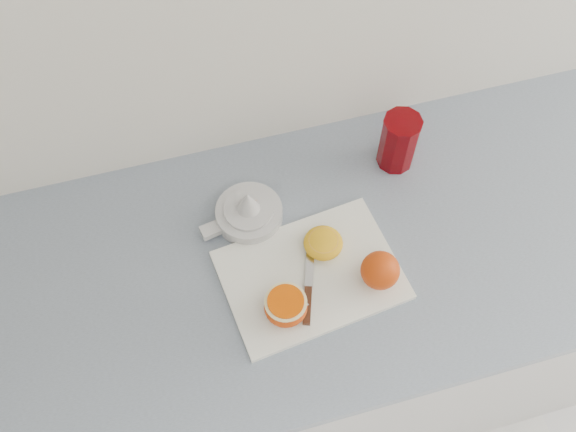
{
  "coord_description": "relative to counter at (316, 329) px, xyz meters",
  "views": [
    {
      "loc": [
        -0.44,
        1.15,
        2.02
      ],
      "look_at": [
        -0.27,
        1.75,
        0.96
      ],
      "focal_mm": 40.0,
      "sensor_mm": 36.0,
      "label": 1
    }
  ],
  "objects": [
    {
      "name": "squeezed_shell",
      "position": [
        -0.01,
        -0.0,
        0.47
      ],
      "size": [
        0.08,
        0.08,
        0.03
      ],
      "color": "#EDA914",
      "rests_on": "cutting_board"
    },
    {
      "name": "counter",
      "position": [
        0.0,
        0.0,
        0.0
      ],
      "size": [
        2.34,
        0.64,
        0.89
      ],
      "color": "silver",
      "rests_on": "ground"
    },
    {
      "name": "whole_orange",
      "position": [
        0.08,
        -0.1,
        0.49
      ],
      "size": [
        0.07,
        0.07,
        0.07
      ],
      "color": "#CF3603",
      "rests_on": "cutting_board"
    },
    {
      "name": "half_orange",
      "position": [
        -0.11,
        -0.11,
        0.48
      ],
      "size": [
        0.08,
        0.08,
        0.05
      ],
      "color": "#CF3603",
      "rests_on": "cutting_board"
    },
    {
      "name": "paring_knife",
      "position": [
        -0.07,
        -0.1,
        0.46
      ],
      "size": [
        0.07,
        0.17,
        0.01
      ],
      "color": "#462818",
      "rests_on": "cutting_board"
    },
    {
      "name": "cutting_board",
      "position": [
        -0.04,
        -0.05,
        0.45
      ],
      "size": [
        0.36,
        0.27,
        0.01
      ],
      "primitive_type": "cube",
      "rotation": [
        0.0,
        0.0,
        0.12
      ],
      "color": "white",
      "rests_on": "counter"
    },
    {
      "name": "citrus_juicer",
      "position": [
        -0.13,
        0.11,
        0.47
      ],
      "size": [
        0.17,
        0.14,
        0.09
      ],
      "color": "silver",
      "rests_on": "counter"
    },
    {
      "name": "red_tumbler",
      "position": [
        0.21,
        0.17,
        0.5
      ],
      "size": [
        0.08,
        0.08,
        0.13
      ],
      "color": "#620004",
      "rests_on": "counter"
    }
  ]
}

